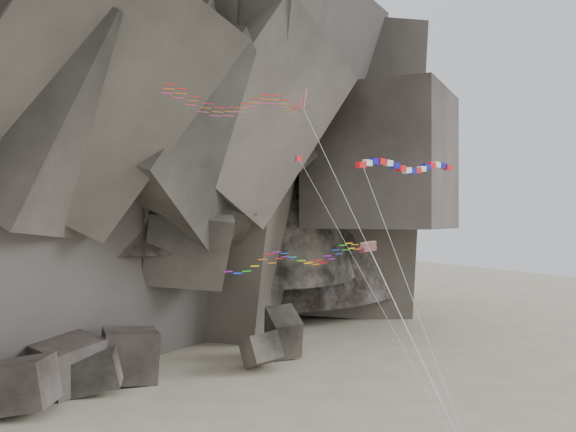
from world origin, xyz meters
TOP-DOWN VIEW (x-y plane):
  - headland at (0.00, 70.00)m, footprint 110.00×70.00m
  - boulder_field at (-13.44, 35.07)m, footprint 61.10×17.58m
  - delta_kite at (-10.00, 0.72)m, footprint 18.08×10.51m
  - banner_kite at (5.67, 0.75)m, footprint 10.79×10.26m
  - parafoil_kite at (-6.14, -0.98)m, footprint 14.95×8.13m
  - pennant_kite at (-2.03, 0.52)m, footprint 6.82×11.61m

SIDE VIEW (x-z plane):
  - boulder_field at x=-13.44m, z-range -1.47..6.10m
  - parafoil_kite at x=-6.14m, z-range 8.95..25.31m
  - pennant_kite at x=-2.03m, z-range 8.30..30.62m
  - banner_kite at x=5.67m, z-range 12.14..34.41m
  - delta_kite at x=-10.00m, z-range 13.61..40.42m
  - headland at x=0.00m, z-range 0.00..84.00m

